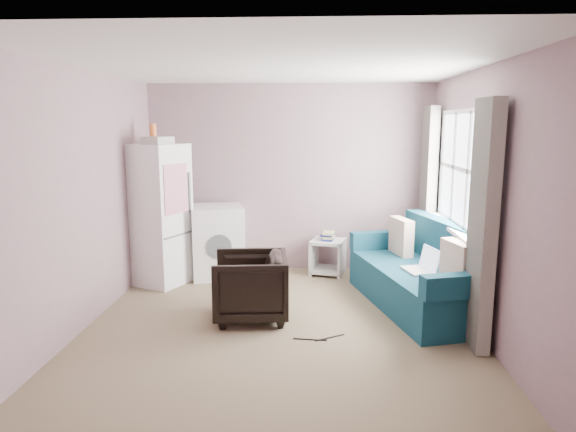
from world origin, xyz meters
The scene contains 8 objects.
room centered at (0.02, 0.01, 1.25)m, with size 3.84×4.24×2.54m.
armchair centered at (-0.32, 0.20, 0.37)m, with size 0.73×0.68×0.75m, color black.
fridge centered at (-1.58, 1.34, 0.88)m, with size 0.79×0.79×1.97m.
washing_machine centered at (-0.93, 1.68, 0.48)m, with size 0.80×0.80×0.93m.
side_table centered at (0.52, 1.82, 0.27)m, with size 0.51×0.51×0.57m.
sofa centered at (1.55, 0.64, 0.33)m, with size 1.42×2.20×0.91m.
window_dressing centered at (1.78, 0.70, 1.11)m, with size 0.17×2.62×2.18m.
floor_cables centered at (0.39, -0.30, 0.01)m, with size 0.48×0.17×0.01m.
Camera 1 is at (0.32, -4.80, 1.97)m, focal length 32.00 mm.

